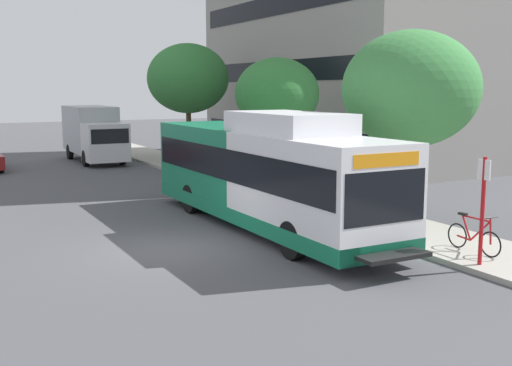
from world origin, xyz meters
name	(u,v)px	position (x,y,z in m)	size (l,w,h in m)	color
ground_plane	(95,202)	(0.00, 8.00, 0.00)	(120.00, 120.00, 0.00)	#4C4C51
sidewalk_curb	(279,194)	(7.00, 6.00, 0.07)	(3.00, 56.00, 0.14)	#A8A399
transit_bus	(265,174)	(3.61, 1.07, 1.70)	(2.58, 12.25, 3.65)	white
bus_stop_sign_pole	(483,203)	(5.92, -5.40, 1.65)	(0.10, 0.36, 2.60)	red
bicycle_parked	(474,236)	(6.65, -4.53, 0.56)	(0.52, 1.76, 1.02)	black
street_tree_near_stop	(411,89)	(7.67, -0.84, 4.30)	(4.21, 4.21, 5.96)	#4C3823
street_tree_mid_block	(277,94)	(8.11, 8.07, 4.07)	(3.69, 3.69, 5.52)	#4C3823
street_tree_far_block	(188,79)	(7.69, 17.30, 4.86)	(4.57, 4.57, 6.67)	#4C3823
box_truck_background	(94,132)	(3.30, 21.42, 1.74)	(2.32, 7.01, 3.25)	silver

